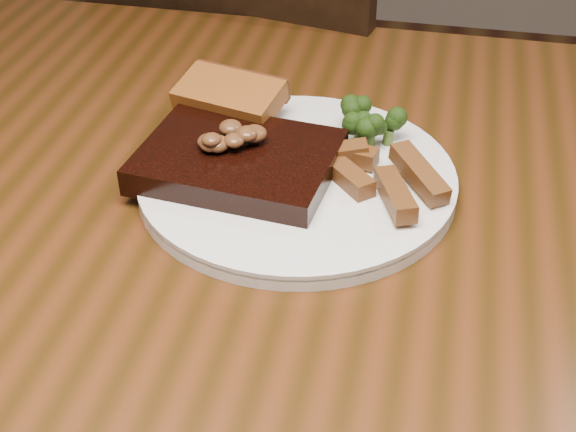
# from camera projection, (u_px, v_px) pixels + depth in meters

# --- Properties ---
(dining_table) EXTENTS (1.60, 0.90, 0.75)m
(dining_table) POSITION_uv_depth(u_px,v_px,m) (286.00, 312.00, 0.75)
(dining_table) COLOR #44200D
(dining_table) RESTS_ON ground
(chair_far) EXTENTS (0.51, 0.51, 0.92)m
(chair_far) POSITION_uv_depth(u_px,v_px,m) (263.00, 122.00, 1.33)
(chair_far) COLOR black
(chair_far) RESTS_ON ground
(plate) EXTENTS (0.34, 0.34, 0.01)m
(plate) POSITION_uv_depth(u_px,v_px,m) (297.00, 181.00, 0.75)
(plate) COLOR white
(plate) RESTS_ON dining_table
(steak) EXTENTS (0.19, 0.15, 0.03)m
(steak) POSITION_uv_depth(u_px,v_px,m) (238.00, 162.00, 0.74)
(steak) COLOR black
(steak) RESTS_ON plate
(steak_bone) EXTENTS (0.13, 0.03, 0.02)m
(steak_bone) POSITION_uv_depth(u_px,v_px,m) (220.00, 203.00, 0.69)
(steak_bone) COLOR #C2B197
(steak_bone) RESTS_ON plate
(mushroom_pile) EXTENTS (0.07, 0.07, 0.03)m
(mushroom_pile) POSITION_uv_depth(u_px,v_px,m) (236.00, 137.00, 0.72)
(mushroom_pile) COLOR brown
(mushroom_pile) RESTS_ON steak
(garlic_bread) EXTENTS (0.11, 0.08, 0.02)m
(garlic_bread) POSITION_uv_depth(u_px,v_px,m) (230.00, 113.00, 0.81)
(garlic_bread) COLOR #914B1A
(garlic_bread) RESTS_ON plate
(potato_wedges) EXTENTS (0.10, 0.10, 0.02)m
(potato_wedges) POSITION_uv_depth(u_px,v_px,m) (368.00, 177.00, 0.72)
(potato_wedges) COLOR brown
(potato_wedges) RESTS_ON plate
(broccoli_cluster) EXTENTS (0.06, 0.06, 0.04)m
(broccoli_cluster) POSITION_uv_depth(u_px,v_px,m) (375.00, 118.00, 0.79)
(broccoli_cluster) COLOR #1C370C
(broccoli_cluster) RESTS_ON plate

